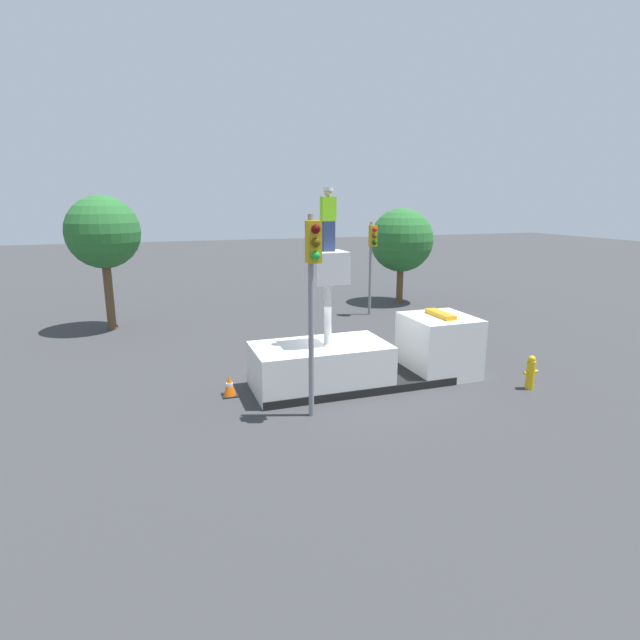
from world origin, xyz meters
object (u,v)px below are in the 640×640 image
at_px(bucket_truck, 368,357).
at_px(tree_left_bg, 401,240).
at_px(traffic_light_pole, 313,277).
at_px(tree_right_bg, 103,233).
at_px(worker, 328,220).
at_px(traffic_cone_rear, 230,386).
at_px(traffic_light_across, 372,250).
at_px(fire_hydrant, 531,373).

xyz_separation_m(bucket_truck, tree_left_bg, (6.89, 10.98, 2.58)).
distance_m(traffic_light_pole, tree_right_bg, 12.84).
relative_size(bucket_truck, worker, 4.04).
bearing_deg(traffic_cone_rear, tree_left_bg, 43.89).
distance_m(traffic_light_across, tree_right_bg, 12.00).
bearing_deg(tree_right_bg, traffic_cone_rear, -68.77).
relative_size(bucket_truck, traffic_light_across, 1.56).
bearing_deg(worker, traffic_light_pole, -119.69).
relative_size(fire_hydrant, tree_left_bg, 0.20).
xyz_separation_m(traffic_light_pole, traffic_cone_rear, (-1.81, 2.19, -3.37)).
height_order(worker, traffic_light_pole, worker).
bearing_deg(traffic_light_pole, bucket_truck, 38.30).
relative_size(traffic_light_across, fire_hydrant, 4.36).
bearing_deg(bucket_truck, traffic_cone_rear, 175.85).
height_order(worker, traffic_light_across, worker).
distance_m(fire_hydrant, tree_left_bg, 13.60).
xyz_separation_m(worker, tree_right_bg, (-6.54, 9.72, -0.80)).
xyz_separation_m(worker, traffic_light_across, (5.36, 8.58, -1.76)).
xyz_separation_m(traffic_light_across, tree_right_bg, (-11.91, 1.14, 0.97)).
bearing_deg(fire_hydrant, traffic_cone_rear, 164.52).
bearing_deg(traffic_light_pole, tree_right_bg, 115.22).
height_order(traffic_light_pole, traffic_light_across, traffic_light_pole).
xyz_separation_m(bucket_truck, traffic_cone_rear, (-4.20, 0.31, -0.53)).
bearing_deg(bucket_truck, tree_left_bg, 57.88).
xyz_separation_m(bucket_truck, traffic_light_pole, (-2.39, -1.89, 2.84)).
bearing_deg(traffic_cone_rear, traffic_light_across, 45.08).
relative_size(bucket_truck, traffic_light_pole, 1.36).
height_order(bucket_truck, traffic_cone_rear, bucket_truck).
xyz_separation_m(fire_hydrant, tree_right_bg, (-12.22, 11.78, 3.66)).
bearing_deg(worker, fire_hydrant, -20.00).
bearing_deg(worker, traffic_light_across, 57.99).
bearing_deg(worker, traffic_cone_rear, 173.97).
bearing_deg(bucket_truck, traffic_light_across, 64.74).
xyz_separation_m(traffic_light_across, tree_left_bg, (2.84, 2.40, 0.20)).
height_order(bucket_truck, fire_hydrant, bucket_truck).
relative_size(bucket_truck, fire_hydrant, 6.82).
bearing_deg(traffic_light_across, tree_left_bg, 40.13).
relative_size(traffic_light_across, tree_left_bg, 0.88).
bearing_deg(traffic_light_across, fire_hydrant, -88.29).
height_order(traffic_light_pole, fire_hydrant, traffic_light_pole).
relative_size(traffic_cone_rear, tree_left_bg, 0.12).
bearing_deg(worker, bucket_truck, 0.00).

